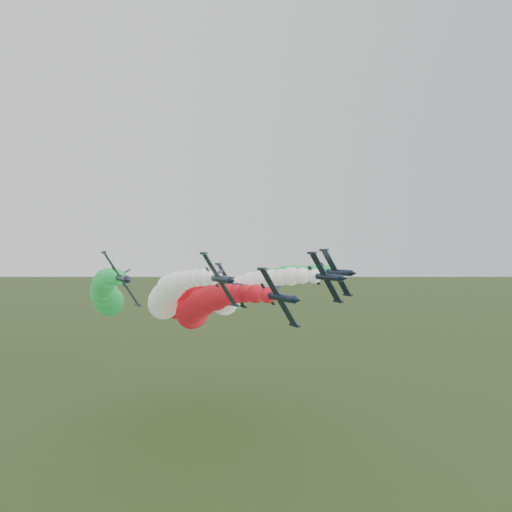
% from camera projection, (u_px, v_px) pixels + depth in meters
% --- Properties ---
extents(jet_lead, '(17.03, 85.15, 20.48)m').
position_uv_depth(jet_lead, '(199.00, 308.00, 129.55)').
color(jet_lead, black).
rests_on(jet_lead, ground).
extents(jet_inner_left, '(17.56, 85.68, 21.01)m').
position_uv_depth(jet_inner_left, '(167.00, 297.00, 139.25)').
color(jet_inner_left, black).
rests_on(jet_inner_left, ground).
extents(jet_inner_right, '(17.06, 85.18, 20.52)m').
position_uv_depth(jet_inner_right, '(236.00, 294.00, 142.50)').
color(jet_inner_right, black).
rests_on(jet_inner_right, ground).
extents(jet_outer_left, '(16.67, 84.78, 20.12)m').
position_uv_depth(jet_outer_left, '(107.00, 295.00, 136.13)').
color(jet_outer_left, black).
rests_on(jet_outer_left, ground).
extents(jet_outer_right, '(16.75, 84.86, 20.20)m').
position_uv_depth(jet_outer_right, '(248.00, 290.00, 149.92)').
color(jet_outer_right, black).
rests_on(jet_outer_right, ground).
extents(jet_trail, '(17.56, 85.67, 21.01)m').
position_uv_depth(jet_trail, '(180.00, 299.00, 156.77)').
color(jet_trail, black).
rests_on(jet_trail, ground).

